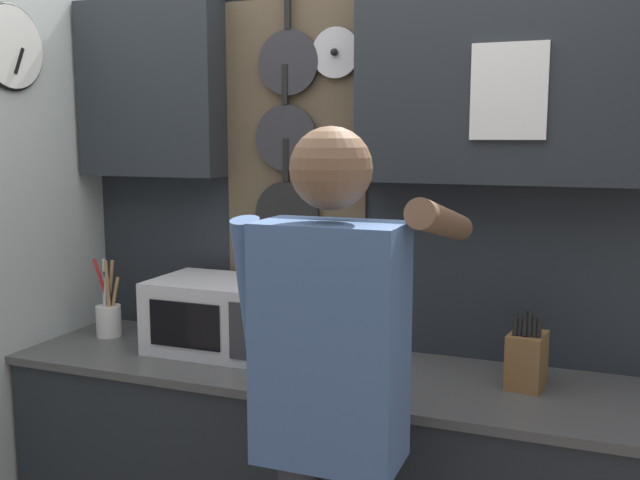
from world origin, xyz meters
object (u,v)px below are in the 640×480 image
at_px(microwave, 223,315).
at_px(utensil_crock, 109,315).
at_px(knife_block, 527,359).
at_px(person, 332,391).

xyz_separation_m(microwave, utensil_crock, (-0.53, 0.00, -0.05)).
bearing_deg(utensil_crock, microwave, -0.07).
relative_size(knife_block, utensil_crock, 0.81).
height_order(utensil_crock, person, person).
bearing_deg(knife_block, utensil_crock, 179.99).
bearing_deg(person, microwave, 137.34).
relative_size(microwave, utensil_crock, 1.61).
distance_m(microwave, person, 0.91).
height_order(microwave, utensil_crock, utensil_crock).
distance_m(microwave, utensil_crock, 0.53).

